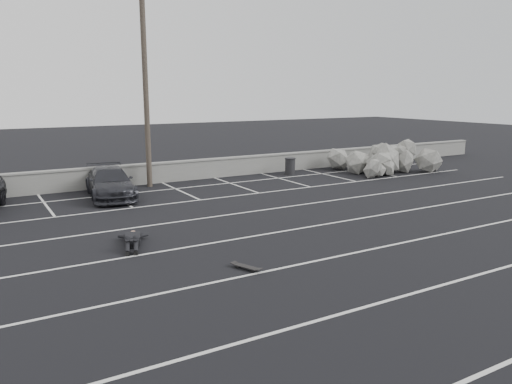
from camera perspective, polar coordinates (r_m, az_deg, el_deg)
ground at (r=13.94m, az=5.15°, el=-8.22°), size 120.00×120.00×0.00m
seawall at (r=26.15m, az=-12.89°, el=2.06°), size 50.00×0.45×1.06m
stall_lines at (r=17.50m, az=-3.47°, el=-4.07°), size 36.00×20.05×0.01m
car_right at (r=23.23m, az=-16.34°, el=1.03°), size 2.41×4.79×1.33m
utility_pole at (r=25.10m, az=-12.51°, el=11.86°), size 1.31×0.26×9.83m
trash_bin at (r=28.56m, az=3.92°, el=2.97°), size 0.67×0.67×0.96m
riprap_pile at (r=30.51m, az=14.38°, el=3.44°), size 6.14×4.98×1.55m
person at (r=16.16m, az=-13.93°, el=-4.81°), size 2.46×3.08×0.50m
skateboard at (r=13.46m, az=-1.10°, el=-8.56°), size 0.49×0.79×0.09m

